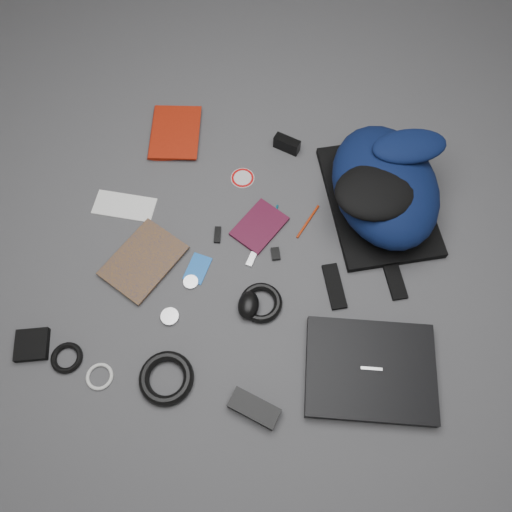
% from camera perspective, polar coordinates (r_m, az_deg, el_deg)
% --- Properties ---
extents(ground, '(4.00, 4.00, 0.00)m').
position_cam_1_polar(ground, '(1.60, -0.00, -0.30)').
color(ground, '#4F4F51').
rests_on(ground, ground).
extents(backpack, '(0.53, 0.61, 0.21)m').
position_cam_1_polar(backpack, '(1.66, 14.52, 7.81)').
color(backpack, black).
rests_on(backpack, ground).
extents(laptop, '(0.41, 0.35, 0.04)m').
position_cam_1_polar(laptop, '(1.51, 12.92, -12.58)').
color(laptop, black).
rests_on(laptop, ground).
extents(textbook_red, '(0.22, 0.27, 0.03)m').
position_cam_1_polar(textbook_red, '(1.89, -11.92, 13.65)').
color(textbook_red, maroon).
rests_on(textbook_red, ground).
extents(comic_book, '(0.26, 0.30, 0.02)m').
position_cam_1_polar(comic_book, '(1.67, -14.98, 1.12)').
color(comic_book, '#B06F0C').
rests_on(comic_book, ground).
extents(envelope, '(0.21, 0.11, 0.00)m').
position_cam_1_polar(envelope, '(1.75, -14.81, 5.56)').
color(envelope, white).
rests_on(envelope, ground).
extents(dvd_case, '(0.18, 0.21, 0.01)m').
position_cam_1_polar(dvd_case, '(1.64, 0.39, 3.42)').
color(dvd_case, '#3D0B1E').
rests_on(dvd_case, ground).
extents(compact_camera, '(0.10, 0.05, 0.05)m').
position_cam_1_polar(compact_camera, '(1.80, 3.55, 12.65)').
color(compact_camera, black).
rests_on(compact_camera, ground).
extents(sticker_disc, '(0.09, 0.09, 0.00)m').
position_cam_1_polar(sticker_disc, '(1.75, -1.54, 8.90)').
color(sticker_disc, silver).
rests_on(sticker_disc, ground).
extents(pen_teal, '(0.01, 0.12, 0.01)m').
position_cam_1_polar(pen_teal, '(1.66, 1.98, 4.05)').
color(pen_teal, '#0A4D62').
rests_on(pen_teal, ground).
extents(pen_red, '(0.05, 0.14, 0.01)m').
position_cam_1_polar(pen_red, '(1.67, 5.95, 3.95)').
color(pen_red, '#AC2E0D').
rests_on(pen_red, ground).
extents(id_badge, '(0.07, 0.10, 0.00)m').
position_cam_1_polar(id_badge, '(1.59, -6.69, -1.43)').
color(id_badge, blue).
rests_on(id_badge, ground).
extents(usb_black, '(0.03, 0.06, 0.01)m').
position_cam_1_polar(usb_black, '(1.64, -4.41, 2.43)').
color(usb_black, black).
rests_on(usb_black, ground).
extents(usb_silver, '(0.03, 0.05, 0.01)m').
position_cam_1_polar(usb_silver, '(1.59, -0.53, -0.38)').
color(usb_silver, silver).
rests_on(usb_silver, ground).
extents(key_fob, '(0.04, 0.05, 0.01)m').
position_cam_1_polar(key_fob, '(1.60, 2.25, 0.25)').
color(key_fob, black).
rests_on(key_fob, ground).
extents(mouse, '(0.07, 0.10, 0.05)m').
position_cam_1_polar(mouse, '(1.52, -0.87, -5.63)').
color(mouse, black).
rests_on(mouse, ground).
extents(headphone_left, '(0.06, 0.06, 0.01)m').
position_cam_1_polar(headphone_left, '(1.55, -9.81, -6.85)').
color(headphone_left, '#B9B9BB').
rests_on(headphone_left, ground).
extents(headphone_right, '(0.05, 0.05, 0.01)m').
position_cam_1_polar(headphone_right, '(1.58, -7.45, -2.98)').
color(headphone_right, silver).
rests_on(headphone_right, ground).
extents(cable_coil, '(0.15, 0.15, 0.03)m').
position_cam_1_polar(cable_coil, '(1.53, 0.57, -5.37)').
color(cable_coil, black).
rests_on(cable_coil, ground).
extents(power_brick, '(0.15, 0.09, 0.03)m').
position_cam_1_polar(power_brick, '(1.45, -0.21, -17.01)').
color(power_brick, black).
rests_on(power_brick, ground).
extents(power_cord_coil, '(0.19, 0.19, 0.03)m').
position_cam_1_polar(power_cord_coil, '(1.49, -10.21, -13.58)').
color(power_cord_coil, black).
rests_on(power_cord_coil, ground).
extents(pouch, '(0.12, 0.12, 0.02)m').
position_cam_1_polar(pouch, '(1.63, -24.23, -9.24)').
color(pouch, black).
rests_on(pouch, ground).
extents(earbud_coil, '(0.11, 0.11, 0.02)m').
position_cam_1_polar(earbud_coil, '(1.59, -20.81, -10.82)').
color(earbud_coil, black).
rests_on(earbud_coil, ground).
extents(white_cable_coil, '(0.09, 0.09, 0.01)m').
position_cam_1_polar(white_cable_coil, '(1.55, -17.45, -13.01)').
color(white_cable_coil, silver).
rests_on(white_cable_coil, ground).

